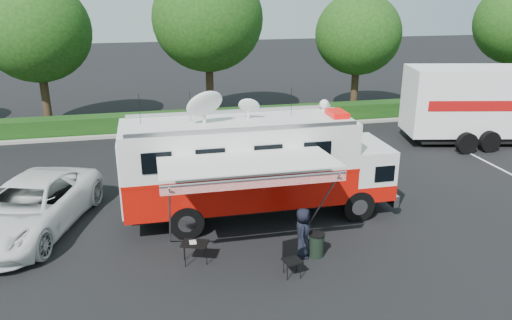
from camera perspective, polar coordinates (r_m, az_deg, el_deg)
The scene contains 10 objects.
ground_plane at distance 17.72m, azimuth 0.35°, elevation -6.33°, with size 120.00×120.00×0.00m, color black.
back_border at distance 29.00m, azimuth -3.15°, elevation 13.98°, with size 60.00×6.14×8.87m.
stall_lines at distance 20.33m, azimuth -2.89°, elevation -2.88°, with size 24.12×5.50×0.01m.
command_truck at distance 16.97m, azimuth 0.10°, elevation -0.57°, with size 9.23×2.54×4.43m.
awning at distance 14.06m, azimuth -0.87°, elevation -0.71°, with size 5.04×2.61×3.04m.
white_suv at distance 18.24m, azimuth -24.12°, elevation -7.37°, with size 2.85×6.17×1.72m, color white.
person at distance 15.30m, azimuth 5.27°, elevation -10.86°, with size 0.76×0.49×1.55m, color black.
folding_table at distance 14.73m, azimuth -7.01°, elevation -9.54°, with size 0.89×0.76×0.64m.
folding_chair at distance 14.14m, azimuth 4.05°, elevation -10.75°, with size 0.57×0.60×1.00m.
trash_bin at distance 15.18m, azimuth 6.93°, elevation -9.58°, with size 0.49×0.49×0.73m.
Camera 1 is at (-3.53, -15.59, 7.65)m, focal length 35.00 mm.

